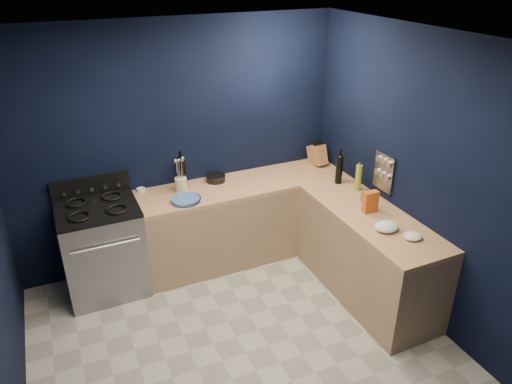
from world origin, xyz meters
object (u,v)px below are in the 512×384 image
utensil_crock (181,185)px  crouton_bag (370,202)px  plate_stack (186,200)px  gas_range (104,250)px  knife_block (317,155)px

utensil_crock → crouton_bag: (1.52, -1.16, 0.03)m
plate_stack → gas_range: bearing=170.4°
plate_stack → crouton_bag: bearing=-31.0°
plate_stack → knife_block: size_ratio=1.23×
utensil_crock → knife_block: bearing=1.4°
plate_stack → utensil_crock: bearing=83.8°
plate_stack → crouton_bag: 1.80m
gas_range → utensil_crock: size_ratio=6.00×
utensil_crock → crouton_bag: crouton_bag is taller
utensil_crock → crouton_bag: 1.91m
utensil_crock → knife_block: knife_block is taller
knife_block → crouton_bag: (-0.14, -1.20, -0.01)m
utensil_crock → plate_stack: bearing=-96.2°
plate_stack → utensil_crock: (0.03, 0.24, 0.06)m
plate_stack → knife_block: knife_block is taller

